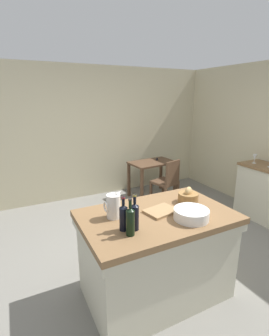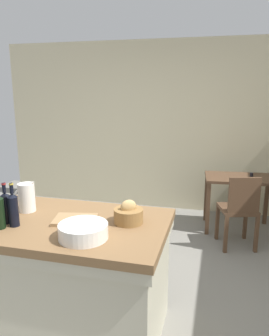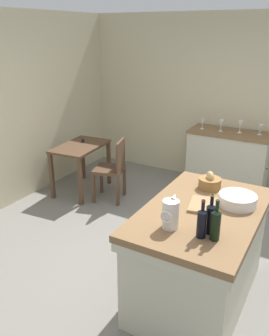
% 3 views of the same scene
% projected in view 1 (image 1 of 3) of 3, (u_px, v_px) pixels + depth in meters
% --- Properties ---
extents(ground_plane, '(6.76, 6.76, 0.00)m').
position_uv_depth(ground_plane, '(156.00, 262.00, 3.18)').
color(ground_plane, slate).
extents(wall_back, '(5.32, 0.12, 2.60)m').
position_uv_depth(wall_back, '(90.00, 133.00, 5.05)').
color(wall_back, beige).
rests_on(wall_back, ground).
extents(island_table, '(1.47, 0.93, 0.92)m').
position_uv_depth(island_table, '(156.00, 252.00, 2.55)').
color(island_table, brown).
rests_on(island_table, ground).
extents(writing_desk, '(0.94, 0.63, 0.79)m').
position_uv_depth(writing_desk, '(152.00, 167.00, 5.14)').
color(writing_desk, '#513826').
rests_on(writing_desk, ground).
extents(wooden_chair, '(0.50, 0.50, 0.91)m').
position_uv_depth(wooden_chair, '(167.00, 181.00, 4.66)').
color(wooden_chair, '#513826').
rests_on(wooden_chair, ground).
extents(pitcher, '(0.17, 0.13, 0.27)m').
position_uv_depth(pitcher, '(113.00, 206.00, 2.33)').
color(pitcher, silver).
rests_on(pitcher, island_table).
extents(wash_bowl, '(0.32, 0.32, 0.10)m').
position_uv_depth(wash_bowl, '(191.00, 214.00, 2.32)').
color(wash_bowl, silver).
rests_on(wash_bowl, island_table).
extents(bread_basket, '(0.21, 0.21, 0.17)m').
position_uv_depth(bread_basket, '(188.00, 197.00, 2.69)').
color(bread_basket, olive).
rests_on(bread_basket, island_table).
extents(cutting_board, '(0.35, 0.28, 0.02)m').
position_uv_depth(cutting_board, '(161.00, 211.00, 2.47)').
color(cutting_board, '#99754C').
rests_on(cutting_board, island_table).
extents(wine_bottle_dark, '(0.07, 0.07, 0.32)m').
position_uv_depth(wine_bottle_dark, '(135.00, 216.00, 2.11)').
color(wine_bottle_dark, black).
rests_on(wine_bottle_dark, island_table).
extents(wine_bottle_amber, '(0.07, 0.07, 0.30)m').
position_uv_depth(wine_bottle_amber, '(123.00, 217.00, 2.11)').
color(wine_bottle_amber, black).
rests_on(wine_bottle_amber, island_table).
extents(wine_bottle_green, '(0.07, 0.07, 0.32)m').
position_uv_depth(wine_bottle_green, '(130.00, 221.00, 2.03)').
color(wine_bottle_green, black).
rests_on(wine_bottle_green, island_table).
extents(wine_glass_right, '(0.07, 0.07, 0.15)m').
position_uv_depth(wine_glass_right, '(255.00, 157.00, 4.24)').
color(wine_glass_right, white).
rests_on(wine_glass_right, side_cabinet).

